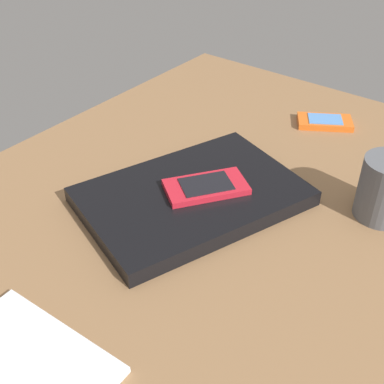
{
  "coord_description": "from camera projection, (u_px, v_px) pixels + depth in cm",
  "views": [
    {
      "loc": [
        -37.99,
        -31.85,
        48.62
      ],
      "look_at": [
        9.44,
        4.85,
        5.0
      ],
      "focal_mm": 47.11,
      "sensor_mm": 36.0,
      "label": 1
    }
  ],
  "objects": [
    {
      "name": "notepad",
      "position": [
        14.0,
        374.0,
        0.51
      ],
      "size": [
        15.34,
        19.34,
        0.8
      ],
      "primitive_type": "cube",
      "rotation": [
        0.0,
        0.0,
        0.05
      ],
      "color": "white",
      "rests_on": "desk_surface"
    },
    {
      "name": "desk_surface",
      "position": [
        178.0,
        259.0,
        0.68
      ],
      "size": [
        120.0,
        80.0,
        3.0
      ],
      "primitive_type": "cube",
      "color": "olive",
      "rests_on": "ground"
    },
    {
      "name": "laptop_closed",
      "position": [
        192.0,
        196.0,
        0.75
      ],
      "size": [
        36.86,
        30.68,
        2.35
      ],
      "primitive_type": "cube",
      "rotation": [
        0.0,
        0.0,
        -0.35
      ],
      "color": "black",
      "rests_on": "desk_surface"
    },
    {
      "name": "cell_phone_on_laptop",
      "position": [
        206.0,
        187.0,
        0.74
      ],
      "size": [
        13.35,
        12.03,
        1.07
      ],
      "color": "red",
      "rests_on": "laptop_closed"
    },
    {
      "name": "cell_phone_on_desk",
      "position": [
        325.0,
        122.0,
        0.95
      ],
      "size": [
        9.84,
        11.35,
        1.29
      ],
      "color": "orange",
      "rests_on": "desk_surface"
    }
  ]
}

